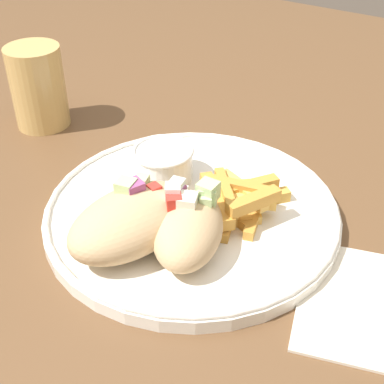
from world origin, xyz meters
name	(u,v)px	position (x,y,z in m)	size (l,w,h in m)	color
table	(186,273)	(0.00, 0.00, 0.65)	(1.55, 1.55, 0.71)	brown
napkin	(344,297)	(0.00, -0.16, 0.71)	(0.15, 0.11, 0.00)	silver
plate	(192,211)	(0.02, 0.01, 0.72)	(0.30, 0.30, 0.02)	white
pita_sandwich_near	(189,227)	(-0.03, -0.02, 0.75)	(0.12, 0.10, 0.06)	tan
pita_sandwich_far	(132,220)	(-0.05, 0.03, 0.75)	(0.14, 0.11, 0.06)	tan
fries_pile	(237,200)	(0.05, -0.03, 0.73)	(0.10, 0.09, 0.04)	#E5B251
sauce_ramekin	(163,162)	(0.05, 0.06, 0.74)	(0.07, 0.07, 0.04)	white
water_glass	(39,91)	(0.09, 0.29, 0.76)	(0.07, 0.07, 0.11)	tan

